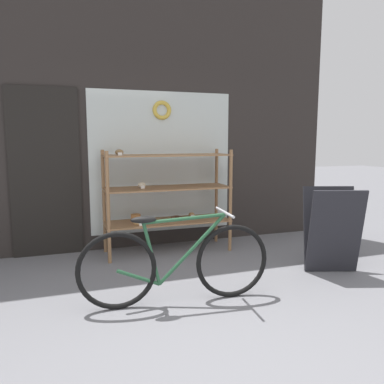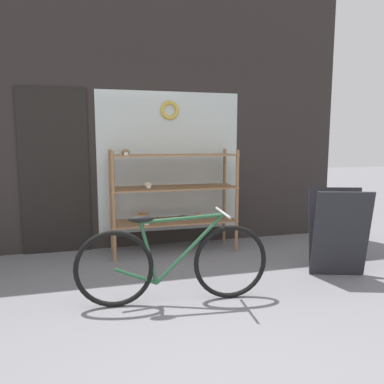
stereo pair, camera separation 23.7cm
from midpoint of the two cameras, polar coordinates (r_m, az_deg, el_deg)
name	(u,v)px [view 2 (the right image)]	position (r m, az deg, el deg)	size (l,w,h in m)	color
ground_plane	(234,367)	(2.69, 9.25, -24.93)	(30.00, 30.00, 0.00)	slate
storefront_facade	(152,115)	(5.16, -4.81, 11.66)	(5.42, 0.13, 3.68)	#2D2826
display_case	(172,192)	(4.84, -1.66, 0.01)	(1.61, 0.52, 1.34)	#8E6642
bicycle	(173,263)	(3.39, -0.85, -10.76)	(1.74, 0.46, 0.82)	black
sandwich_board	(338,232)	(4.37, 22.86, -5.70)	(0.66, 0.54, 0.93)	#232328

